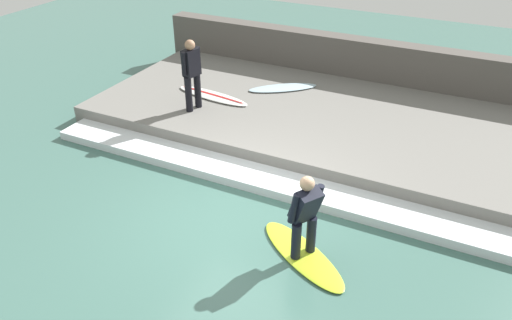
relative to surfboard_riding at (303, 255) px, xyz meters
name	(u,v)px	position (x,y,z in m)	size (l,w,h in m)	color
ground_plane	(234,219)	(0.36, 1.37, -0.03)	(28.00, 28.00, 0.00)	#426B60
concrete_ledge	(313,119)	(4.10, 1.37, 0.17)	(4.40, 9.82, 0.40)	slate
back_wall	(348,63)	(6.55, 1.37, 0.65)	(0.50, 10.31, 1.36)	#544F49
wave_foam_crest	(264,180)	(1.53, 1.37, 0.05)	(0.74, 9.33, 0.17)	silver
surfboard_riding	(303,255)	(0.00, 0.00, 0.00)	(1.43, 1.85, 0.06)	#BFE02D
surfer_riding	(305,213)	(0.00, 0.00, 0.79)	(0.51, 0.52, 1.37)	black
surfer_waiting_near	(192,71)	(3.01, 3.79, 1.25)	(0.52, 0.30, 1.56)	black
surfboard_waiting_near	(213,96)	(3.75, 3.75, 0.40)	(0.72, 2.00, 0.07)	white
surfboard_spare	(283,88)	(4.91, 2.47, 0.40)	(1.41, 1.62, 0.06)	silver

